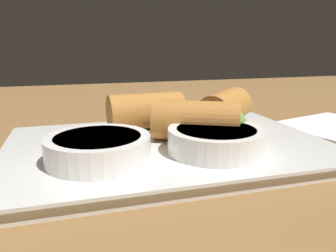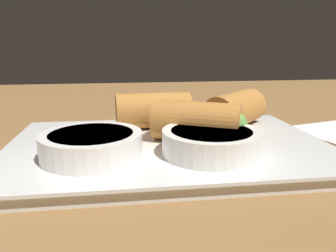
# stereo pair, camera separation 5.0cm
# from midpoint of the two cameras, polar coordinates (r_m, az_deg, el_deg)

# --- Properties ---
(table_surface) EXTENTS (1.80, 1.40, 0.02)m
(table_surface) POSITION_cam_midpoint_polar(r_m,az_deg,el_deg) (0.34, -1.87, -7.68)
(table_surface) COLOR olive
(table_surface) RESTS_ON ground
(serving_plate) EXTENTS (0.34, 0.23, 0.01)m
(serving_plate) POSITION_cam_midpoint_polar(r_m,az_deg,el_deg) (0.35, -4.05, -3.99)
(serving_plate) COLOR silver
(serving_plate) RESTS_ON table_surface
(roll_front_left) EXTENTS (0.10, 0.05, 0.04)m
(roll_front_left) POSITION_cam_midpoint_polar(r_m,az_deg,el_deg) (0.41, -6.81, 2.60)
(roll_front_left) COLOR #B77533
(roll_front_left) RESTS_ON serving_plate
(roll_front_right) EXTENTS (0.10, 0.08, 0.04)m
(roll_front_right) POSITION_cam_midpoint_polar(r_m,az_deg,el_deg) (0.35, 1.59, 0.76)
(roll_front_right) COLOR #B77533
(roll_front_right) RESTS_ON serving_plate
(roll_back_left) EXTENTS (0.10, 0.10, 0.04)m
(roll_back_left) POSITION_cam_midpoint_polar(r_m,az_deg,el_deg) (0.43, 6.89, 3.19)
(roll_back_left) COLOR #B77533
(roll_back_left) RESTS_ON serving_plate
(dipping_bowl_near) EXTENTS (0.09, 0.09, 0.02)m
(dipping_bowl_near) POSITION_cam_midpoint_polar(r_m,az_deg,el_deg) (0.32, 3.90, -2.41)
(dipping_bowl_near) COLOR white
(dipping_bowl_near) RESTS_ON serving_plate
(dipping_bowl_far) EXTENTS (0.09, 0.09, 0.02)m
(dipping_bowl_far) POSITION_cam_midpoint_polar(r_m,az_deg,el_deg) (0.30, -16.75, -3.71)
(dipping_bowl_far) COLOR white
(dipping_bowl_far) RESTS_ON serving_plate
(spoon) EXTENTS (0.18, 0.09, 0.01)m
(spoon) POSITION_cam_midpoint_polar(r_m,az_deg,el_deg) (0.53, 0.76, 1.76)
(spoon) COLOR silver
(spoon) RESTS_ON table_surface
(napkin) EXTENTS (0.17, 0.16, 0.01)m
(napkin) POSITION_cam_midpoint_polar(r_m,az_deg,el_deg) (0.50, 24.82, -0.31)
(napkin) COLOR white
(napkin) RESTS_ON table_surface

